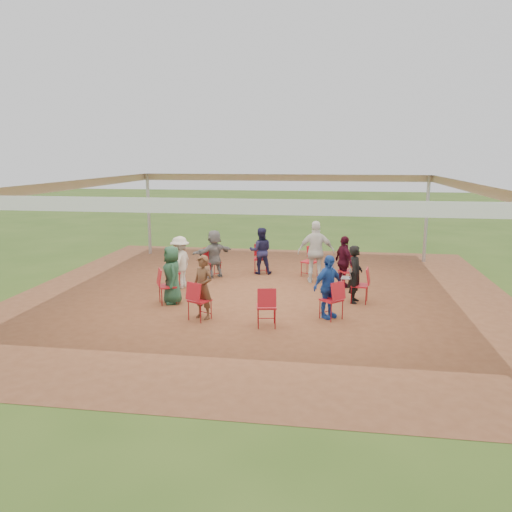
# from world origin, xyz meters

# --- Properties ---
(ground) EXTENTS (80.00, 80.00, 0.00)m
(ground) POSITION_xyz_m (0.00, 0.00, 0.00)
(ground) COLOR #365019
(ground) RESTS_ON ground
(dirt_patch) EXTENTS (13.00, 13.00, 0.00)m
(dirt_patch) POSITION_xyz_m (0.00, 0.00, 0.01)
(dirt_patch) COLOR brown
(dirt_patch) RESTS_ON ground
(tent) EXTENTS (10.33, 10.33, 3.00)m
(tent) POSITION_xyz_m (0.00, 0.00, 2.37)
(tent) COLOR #B2B2B7
(tent) RESTS_ON ground
(chair_0) EXTENTS (0.50, 0.48, 0.90)m
(chair_0) POSITION_xyz_m (2.50, -0.37, 0.45)
(chair_0) COLOR red
(chair_0) RESTS_ON ground
(chair_1) EXTENTS (0.58, 0.58, 0.90)m
(chair_1) POSITION_xyz_m (2.25, 1.17, 0.45)
(chair_1) COLOR red
(chair_1) RESTS_ON ground
(chair_2) EXTENTS (0.57, 0.58, 0.90)m
(chair_2) POSITION_xyz_m (1.13, 2.27, 0.45)
(chair_2) COLOR red
(chair_2) RESTS_ON ground
(chair_3) EXTENTS (0.49, 0.50, 0.90)m
(chair_3) POSITION_xyz_m (-0.42, 2.50, 0.45)
(chair_3) COLOR red
(chair_3) RESTS_ON ground
(chair_4) EXTENTS (0.61, 0.61, 0.90)m
(chair_4) POSITION_xyz_m (-1.81, 1.78, 0.45)
(chair_4) COLOR red
(chair_4) RESTS_ON ground
(chair_5) EXTENTS (0.50, 0.48, 0.90)m
(chair_5) POSITION_xyz_m (-2.50, 0.37, 0.45)
(chair_5) COLOR red
(chair_5) RESTS_ON ground
(chair_6) EXTENTS (0.58, 0.58, 0.90)m
(chair_6) POSITION_xyz_m (-2.25, -1.17, 0.45)
(chair_6) COLOR red
(chair_6) RESTS_ON ground
(chair_7) EXTENTS (0.57, 0.58, 0.90)m
(chair_7) POSITION_xyz_m (-1.13, -2.27, 0.45)
(chair_7) COLOR red
(chair_7) RESTS_ON ground
(chair_8) EXTENTS (0.49, 0.50, 0.90)m
(chair_8) POSITION_xyz_m (0.42, -2.50, 0.45)
(chair_8) COLOR red
(chair_8) RESTS_ON ground
(chair_9) EXTENTS (0.61, 0.61, 0.90)m
(chair_9) POSITION_xyz_m (1.81, -1.78, 0.45)
(chair_9) COLOR red
(chair_9) RESTS_ON ground
(person_seated_0) EXTENTS (0.42, 0.58, 1.46)m
(person_seated_0) POSITION_xyz_m (2.39, -0.36, 0.74)
(person_seated_0) COLOR black
(person_seated_0) RESTS_ON ground
(person_seated_1) EXTENTS (0.78, 0.96, 1.46)m
(person_seated_1) POSITION_xyz_m (2.14, 1.11, 0.74)
(person_seated_1) COLOR #3A0A19
(person_seated_1) RESTS_ON ground
(person_seated_2) EXTENTS (0.77, 0.52, 1.46)m
(person_seated_2) POSITION_xyz_m (-0.40, 2.38, 0.74)
(person_seated_2) COLOR #1C1B3D
(person_seated_2) RESTS_ON ground
(person_seated_3) EXTENTS (1.31, 1.32, 1.46)m
(person_seated_3) POSITION_xyz_m (-1.72, 1.69, 0.74)
(person_seated_3) COLOR slate
(person_seated_3) RESTS_ON ground
(person_seated_4) EXTENTS (0.60, 1.00, 1.46)m
(person_seated_4) POSITION_xyz_m (-2.39, 0.36, 0.74)
(person_seated_4) COLOR beige
(person_seated_4) RESTS_ON ground
(person_seated_5) EXTENTS (0.68, 0.82, 1.46)m
(person_seated_5) POSITION_xyz_m (-2.14, -1.11, 0.74)
(person_seated_5) COLOR #224A32
(person_seated_5) RESTS_ON ground
(person_seated_6) EXTENTS (0.63, 0.55, 1.46)m
(person_seated_6) POSITION_xyz_m (-1.08, -2.16, 0.74)
(person_seated_6) COLOR #553521
(person_seated_6) RESTS_ON ground
(person_seated_7) EXTENTS (0.91, 0.92, 1.46)m
(person_seated_7) POSITION_xyz_m (1.72, -1.69, 0.74)
(person_seated_7) COLOR #204AA3
(person_seated_7) RESTS_ON ground
(standing_person) EXTENTS (1.11, 0.64, 1.81)m
(standing_person) POSITION_xyz_m (1.34, 1.52, 0.91)
(standing_person) COLOR silver
(standing_person) RESTS_ON ground
(cable_coil) EXTENTS (0.30, 0.30, 0.03)m
(cable_coil) POSITION_xyz_m (0.18, 0.44, 0.02)
(cable_coil) COLOR black
(cable_coil) RESTS_ON ground
(laptop) EXTENTS (0.32, 0.38, 0.24)m
(laptop) POSITION_xyz_m (2.23, -0.33, 0.69)
(laptop) COLOR #B7B7BC
(laptop) RESTS_ON ground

